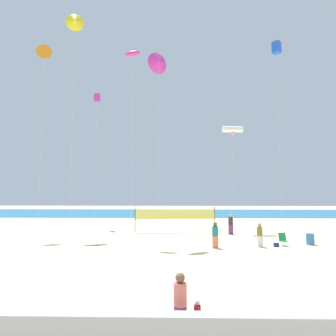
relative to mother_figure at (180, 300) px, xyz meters
name	(u,v)px	position (x,y,z in m)	size (l,w,h in m)	color
ground_plane	(199,261)	(1.21, 8.31, -0.88)	(120.00, 120.00, 0.00)	beige
ocean_band	(182,213)	(1.21, 44.08, -0.87)	(120.00, 20.00, 0.01)	#1E6B99
boardwalk_ledge	(229,332)	(1.21, -0.86, -0.45)	(28.00, 0.44, 0.86)	#A8A8AD
mother_figure	(180,300)	(0.00, 0.00, 0.00)	(0.37, 0.37, 1.64)	#7A3872
toddler_figure	(197,315)	(0.48, 0.07, -0.41)	(0.20, 0.20, 0.87)	gold
beachgoer_olive_shirt	(260,234)	(5.87, 12.59, 0.03)	(0.39, 0.39, 1.69)	white
beachgoer_teal_shirt	(215,234)	(2.66, 12.11, 0.08)	(0.41, 0.41, 1.79)	#EA7260
beachgoer_charcoal_shirt	(231,224)	(4.95, 18.52, 0.10)	(0.42, 0.42, 1.82)	#7A3872
folding_beach_chair	(283,239)	(7.70, 13.17, -0.41)	(0.52, 0.65, 0.89)	#1E8C4C
trash_barrel	(310,239)	(9.82, 13.53, -0.47)	(0.57, 0.57, 0.81)	teal
volleyball_net	(175,215)	(-0.12, 19.57, 0.76)	(7.68, 0.58, 2.40)	#4C4C51
beach_handbag	(276,245)	(7.04, 12.66, -0.74)	(0.35, 0.17, 0.28)	navy
kite_magenta_inflatable	(133,54)	(-3.66, 15.07, 14.52)	(1.34, 0.52, 15.81)	silver
kite_white_tube	(232,130)	(5.68, 20.59, 9.23)	(2.06, 0.79, 10.45)	silver
kite_yellow_delta	(75,21)	(-10.04, 18.99, 19.87)	(1.86, 1.04, 21.67)	silver
kite_blue_box	(277,48)	(12.72, 27.23, 21.07)	(1.26, 1.26, 22.69)	silver
kite_magenta_delta	(159,63)	(-1.45, 14.40, 13.47)	(1.70, 1.36, 15.24)	silver
kite_orange_delta	(44,53)	(-12.68, 18.25, 16.32)	(1.47, 0.83, 17.93)	silver
kite_magenta_box	(97,98)	(-9.16, 24.33, 13.81)	(0.80, 0.80, 15.19)	silver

